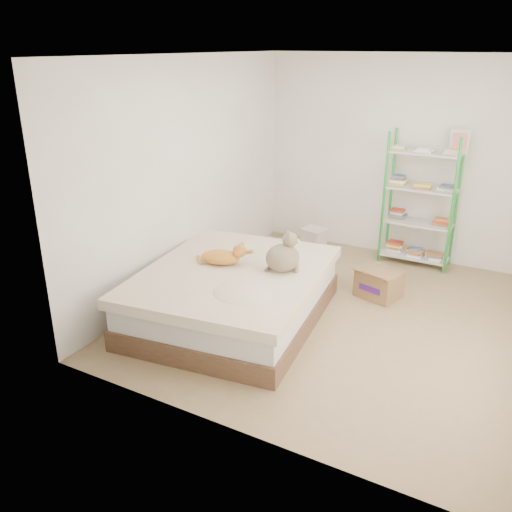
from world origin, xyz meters
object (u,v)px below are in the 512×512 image
Objects in this scene: orange_cat at (220,255)px; cardboard_box at (379,284)px; white_bin at (314,241)px; shelf_unit at (421,201)px; bed at (233,295)px; grey_cat at (283,252)px.

orange_cat is 0.91× the size of cardboard_box.
white_bin is at bearing 66.94° from orange_cat.
orange_cat is 2.82m from shelf_unit.
white_bin is at bearing 83.39° from bed.
bed is at bearing -89.12° from white_bin.
shelf_unit is at bearing 40.16° from orange_cat.
cardboard_box is (1.36, 1.17, -0.49)m from orange_cat.
grey_cat is at bearing -108.70° from cardboard_box.
orange_cat is at bearing -123.32° from cardboard_box.
cardboard_box is (0.71, 1.03, -0.60)m from grey_cat.
shelf_unit is 3.28× the size of cardboard_box.
grey_cat is 1.14× the size of white_bin.
cardboard_box is at bearing 22.33° from orange_cat.
orange_cat reaches higher than white_bin.
grey_cat is (0.45, 0.22, 0.48)m from bed.
grey_cat reaches higher than orange_cat.
bed is 5.62× the size of grey_cat.
bed is 4.44× the size of cardboard_box.
shelf_unit reaches higher than bed.
bed is at bearing -39.52° from orange_cat.
shelf_unit is 4.72× the size of white_bin.
shelf_unit is (1.46, 2.40, 0.19)m from orange_cat.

